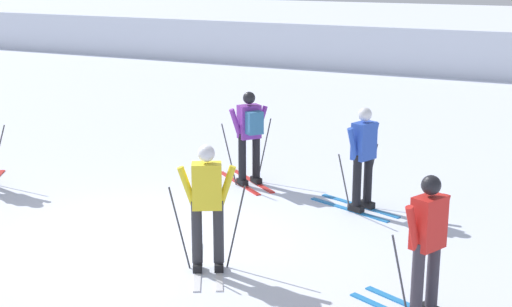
# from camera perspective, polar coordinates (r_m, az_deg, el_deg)

# --- Properties ---
(ground_plane) EXTENTS (120.00, 120.00, 0.00)m
(ground_plane) POSITION_cam_1_polar(r_m,az_deg,el_deg) (10.91, -8.42, -6.72)
(ground_plane) COLOR silver
(far_snow_ridge) EXTENTS (80.00, 8.22, 1.64)m
(far_snow_ridge) POSITION_cam_1_polar(r_m,az_deg,el_deg) (30.43, 14.33, 8.41)
(far_snow_ridge) COLOR silver
(far_snow_ridge) RESTS_ON ground
(skier_yellow) EXTENTS (1.08, 1.59, 1.71)m
(skier_yellow) POSITION_cam_1_polar(r_m,az_deg,el_deg) (9.52, -3.79, -3.95)
(skier_yellow) COLOR silver
(skier_yellow) RESTS_ON ground
(skier_purple) EXTENTS (1.49, 1.28, 1.71)m
(skier_purple) POSITION_cam_1_polar(r_m,az_deg,el_deg) (13.15, -0.49, 1.54)
(skier_purple) COLOR red
(skier_purple) RESTS_ON ground
(skier_red) EXTENTS (1.61, 1.00, 1.71)m
(skier_red) POSITION_cam_1_polar(r_m,az_deg,el_deg) (8.45, 13.05, -6.81)
(skier_red) COLOR #237AC6
(skier_red) RESTS_ON ground
(skier_blue) EXTENTS (1.62, 0.96, 1.71)m
(skier_blue) POSITION_cam_1_polar(r_m,az_deg,el_deg) (11.93, 8.26, -0.20)
(skier_blue) COLOR #237AC6
(skier_blue) RESTS_ON ground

